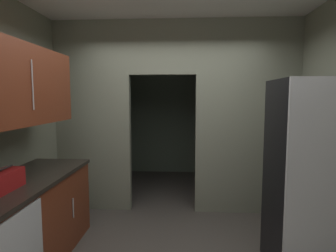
{
  "coord_description": "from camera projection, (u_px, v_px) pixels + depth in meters",
  "views": [
    {
      "loc": [
        0.15,
        -2.63,
        1.7
      ],
      "look_at": [
        -0.06,
        0.75,
        1.35
      ],
      "focal_mm": 30.0,
      "sensor_mm": 36.0,
      "label": 1
    }
  ],
  "objects": [
    {
      "name": "refrigerator",
      "position": [
        313.0,
        178.0,
        2.66
      ],
      "size": [
        0.76,
        0.73,
        1.87
      ],
      "color": "black",
      "rests_on": "ground"
    },
    {
      "name": "boombox",
      "position": [
        3.0,
        181.0,
        2.38
      ],
      "size": [
        0.19,
        0.37,
        0.19
      ],
      "color": "maroon",
      "rests_on": "lower_cabinet_run"
    },
    {
      "name": "lower_cabinet_run",
      "position": [
        21.0,
        227.0,
        2.7
      ],
      "size": [
        0.7,
        1.94,
        0.91
      ],
      "color": "maroon",
      "rests_on": "ground"
    },
    {
      "name": "adjoining_room_shell",
      "position": [
        178.0,
        112.0,
        5.71
      ],
      "size": [
        3.54,
        2.28,
        2.8
      ],
      "color": "slate",
      "rests_on": "ground"
    },
    {
      "name": "upper_cabinet_counterside",
      "position": [
        13.0,
        85.0,
        2.57
      ],
      "size": [
        0.36,
        1.74,
        0.76
      ],
      "color": "maroon"
    },
    {
      "name": "kitchen_partition",
      "position": [
        178.0,
        111.0,
        4.11
      ],
      "size": [
        3.54,
        0.12,
        2.8
      ],
      "color": "gray",
      "rests_on": "ground"
    }
  ]
}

